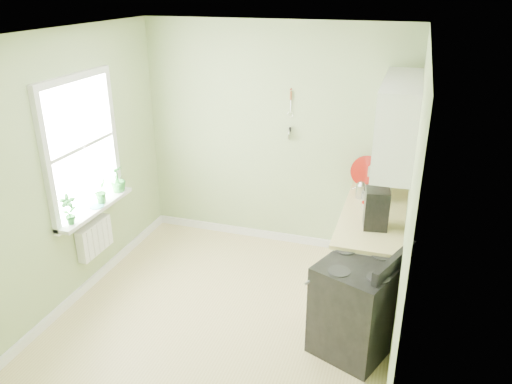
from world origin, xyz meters
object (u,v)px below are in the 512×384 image
(stove, at_px, (357,305))
(kettle, at_px, (361,190))
(stand_mixer, at_px, (379,182))
(coffee_maker, at_px, (376,209))

(stove, xyz_separation_m, kettle, (-0.17, 1.31, 0.56))
(stand_mixer, height_order, coffee_maker, stand_mixer)
(kettle, bearing_deg, stand_mixer, 21.57)
(stove, bearing_deg, kettle, 97.44)
(kettle, xyz_separation_m, coffee_maker, (0.21, -0.66, 0.09))
(stand_mixer, height_order, kettle, stand_mixer)
(stove, height_order, stand_mixer, stand_mixer)
(stove, bearing_deg, stand_mixer, 89.84)
(kettle, bearing_deg, coffee_maker, -72.16)
(stove, relative_size, stand_mixer, 2.30)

